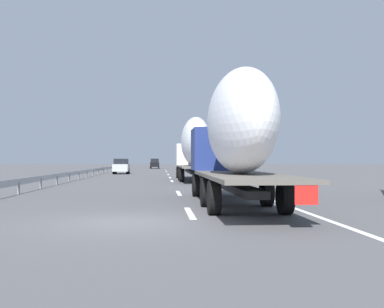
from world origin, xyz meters
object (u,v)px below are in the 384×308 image
Objects in this scene: truck_lead at (194,146)px; road_sign at (203,155)px; car_black_suv at (155,164)px; truck_trailing at (236,134)px; car_silver_hatch at (121,166)px.

truck_lead is 25.24m from road_sign.
truck_trailing is at bearing -176.94° from car_black_suv.
truck_lead reaches higher than car_black_suv.
truck_lead reaches higher than road_sign.
truck_lead reaches higher than truck_trailing.
road_sign is (7.26, -10.38, 1.46)m from car_silver_hatch.
road_sign is at bearing -3.96° from truck_trailing.
truck_trailing is at bearing 176.04° from road_sign.
road_sign is at bearing -55.03° from car_silver_hatch.
truck_trailing reaches higher than road_sign.
truck_trailing is 38.20m from car_silver_hatch.
car_silver_hatch is at bearing 22.28° from truck_lead.
car_black_suv is at bearing 4.26° from truck_lead.
road_sign is at bearing -164.63° from car_black_suv.
car_black_suv reaches higher than car_silver_hatch.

